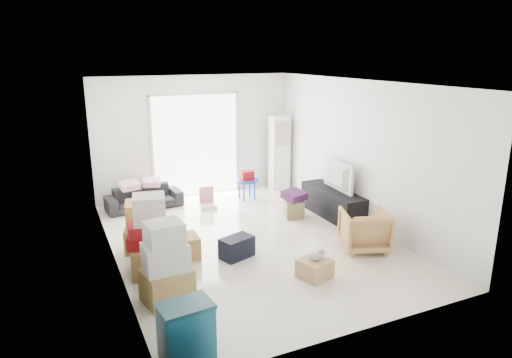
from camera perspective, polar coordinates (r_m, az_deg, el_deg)
The scene contains 21 objects.
room_shell at distance 7.60m, azimuth -0.81°, elevation 1.74°, with size 4.98×6.48×3.18m.
sliding_door at distance 10.36m, azimuth -7.52°, elevation 4.71°, with size 2.10×0.04×2.33m.
ac_tower at distance 10.87m, azimuth 2.94°, elevation 3.34°, with size 0.45×0.30×1.75m, color white.
tv_console at distance 9.22m, azimuth 9.54°, elevation -2.97°, with size 0.49×1.64×0.55m, color black.
television at distance 9.12m, azimuth 9.64°, elevation -0.95°, with size 1.02×0.58×0.13m, color black.
sofa at distance 9.83m, azimuth -13.84°, elevation -1.86°, with size 1.55×0.45×0.61m, color black.
pillow_left at distance 9.64m, azimuth -15.60°, elevation -0.07°, with size 0.38×0.30×0.12m, color #F5B3BF.
pillow_right at distance 9.78m, azimuth -12.95°, elevation 0.37°, with size 0.39×0.31×0.13m, color #F5B3BF.
armchair at distance 7.76m, azimuth 13.41°, elevation -6.01°, with size 0.72×0.68×0.74m, color tan.
storage_bins at distance 5.13m, azimuth -8.72°, elevation -18.26°, with size 0.59×0.44×0.64m.
box_stack_a at distance 6.11m, azimuth -11.17°, elevation -10.67°, with size 0.68×0.60×1.10m.
box_stack_b at distance 6.89m, azimuth -12.96°, elevation -7.43°, with size 0.75×0.69×1.20m.
box_stack_c at distance 7.73m, azimuth -14.06°, elevation -5.85°, with size 0.66×0.60×0.84m.
loose_box at distance 7.41m, azimuth -8.94°, elevation -8.37°, with size 0.44×0.44×0.36m, color #9D7C47.
duffel_bag at distance 7.35m, azimuth -2.41°, elevation -8.53°, with size 0.53×0.32×0.34m, color black.
ottoman at distance 9.09m, azimuth 4.76°, elevation -3.72°, with size 0.35×0.35×0.35m, color olive.
blanket at distance 9.01m, azimuth 4.79°, elevation -2.23°, with size 0.39×0.39×0.14m, color #451C47.
kids_table at distance 10.09m, azimuth -1.16°, elevation 0.01°, with size 0.52×0.52×0.65m.
toy_walker at distance 9.69m, azimuth -6.06°, elevation -2.86°, with size 0.37×0.34×0.44m.
wood_crate at distance 6.79m, azimuth 7.35°, elevation -11.05°, with size 0.41×0.41×0.27m, color tan.
plush_bunny at distance 6.73m, azimuth 7.61°, elevation -9.42°, with size 0.29×0.16×0.14m.
Camera 1 is at (-2.99, -6.75, 3.16)m, focal length 32.00 mm.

